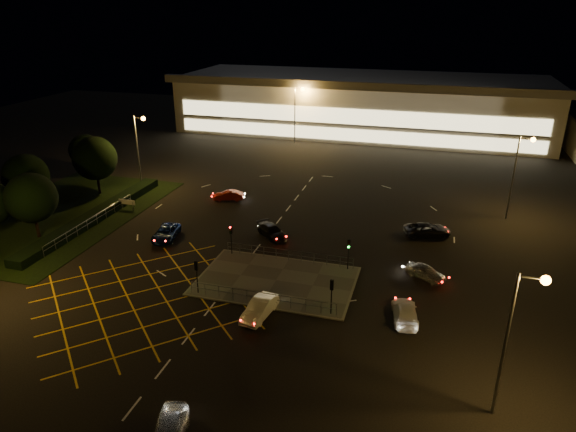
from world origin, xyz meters
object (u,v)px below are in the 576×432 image
(car_queue_white, at_px, (260,308))
(car_right_silver, at_px, (425,272))
(signal_se, at_px, (332,290))
(signal_nw, at_px, (231,234))
(car_left_blue, at_px, (166,233))
(car_east_grey, at_px, (428,230))
(car_approach_white, at_px, (405,312))
(signal_sw, at_px, (197,270))
(signal_ne, at_px, (349,248))
(car_circ_red, at_px, (228,195))
(car_far_dkgrey, at_px, (272,231))

(car_queue_white, bearing_deg, car_right_silver, 46.87)
(signal_se, height_order, signal_nw, same)
(signal_nw, distance_m, car_left_blue, 8.71)
(car_east_grey, distance_m, car_approach_white, 17.41)
(signal_nw, bearing_deg, car_left_blue, 168.79)
(car_queue_white, xyz_separation_m, car_approach_white, (11.50, 2.81, -0.05))
(car_right_silver, bearing_deg, signal_sw, 143.90)
(signal_ne, relative_size, car_left_blue, 0.66)
(car_circ_red, xyz_separation_m, car_east_grey, (25.45, -4.31, 0.08))
(signal_se, xyz_separation_m, signal_nw, (-12.00, 7.99, 0.00))
(car_left_blue, distance_m, car_circ_red, 13.16)
(car_right_silver, height_order, car_approach_white, car_approach_white)
(car_far_dkgrey, bearing_deg, car_right_silver, -63.30)
(signal_ne, distance_m, car_approach_white, 9.32)
(signal_nw, distance_m, signal_ne, 12.00)
(car_east_grey, bearing_deg, signal_sw, 117.36)
(car_far_dkgrey, relative_size, car_right_silver, 1.17)
(signal_nw, bearing_deg, car_circ_red, 113.47)
(signal_ne, bearing_deg, car_circ_red, 141.39)
(signal_sw, relative_size, car_right_silver, 0.81)
(car_circ_red, bearing_deg, car_queue_white, 11.28)
(car_queue_white, xyz_separation_m, car_right_silver, (12.82, 10.27, -0.07))
(car_far_dkgrey, bearing_deg, signal_sw, -147.98)
(car_right_silver, xyz_separation_m, car_approach_white, (-1.33, -7.45, 0.02))
(signal_se, height_order, signal_ne, same)
(car_right_silver, bearing_deg, car_left_blue, 117.72)
(car_far_dkgrey, distance_m, car_east_grey, 17.22)
(car_queue_white, relative_size, car_circ_red, 1.16)
(car_queue_white, bearing_deg, signal_se, 26.42)
(car_right_silver, distance_m, car_approach_white, 7.57)
(signal_se, distance_m, car_right_silver, 11.24)
(car_queue_white, distance_m, car_right_silver, 16.43)
(signal_nw, bearing_deg, signal_sw, -90.00)
(signal_sw, distance_m, car_queue_white, 6.87)
(car_far_dkgrey, bearing_deg, car_east_grey, -29.94)
(signal_nw, height_order, car_right_silver, signal_nw)
(signal_sw, relative_size, signal_ne, 1.00)
(signal_se, bearing_deg, signal_sw, 0.00)
(car_left_blue, bearing_deg, car_approach_white, -28.88)
(car_left_blue, bearing_deg, signal_sw, -59.65)
(signal_ne, height_order, car_circ_red, signal_ne)
(signal_nw, relative_size, car_left_blue, 0.66)
(signal_sw, xyz_separation_m, car_queue_white, (6.41, -1.84, -1.64))
(car_right_silver, height_order, car_east_grey, car_east_grey)
(signal_se, relative_size, car_left_blue, 0.66)
(car_right_silver, bearing_deg, car_far_dkgrey, 103.85)
(signal_sw, xyz_separation_m, car_right_silver, (19.24, 8.43, -1.70))
(car_circ_red, bearing_deg, signal_sw, -0.58)
(car_queue_white, height_order, car_approach_white, car_queue_white)
(signal_nw, bearing_deg, signal_ne, 0.00)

